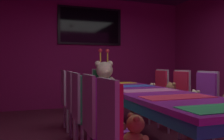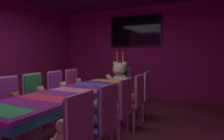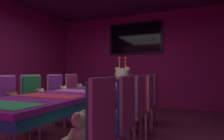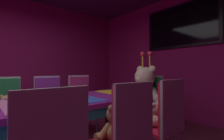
{
  "view_description": "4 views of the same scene",
  "coord_description": "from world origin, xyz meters",
  "px_view_note": "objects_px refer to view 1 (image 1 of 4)",
  "views": [
    {
      "loc": [
        -1.45,
        -2.73,
        1.08
      ],
      "look_at": [
        -0.08,
        1.21,
        0.98
      ],
      "focal_mm": 37.84,
      "sensor_mm": 36.0,
      "label": 1
    },
    {
      "loc": [
        1.96,
        -2.59,
        1.34
      ],
      "look_at": [
        0.18,
        1.09,
        1.01
      ],
      "focal_mm": 30.91,
      "sensor_mm": 36.0,
      "label": 2
    },
    {
      "loc": [
        1.56,
        -2.44,
        1.02
      ],
      "look_at": [
        -0.08,
        1.47,
        1.08
      ],
      "focal_mm": 30.38,
      "sensor_mm": 36.0,
      "label": 3
    },
    {
      "loc": [
        1.8,
        -0.32,
        1.08
      ],
      "look_at": [
        0.11,
        1.08,
        1.08
      ],
      "focal_mm": 26.25,
      "sensor_mm": 36.0,
      "label": 4
    }
  ],
  "objects_px": {
    "throne_chair": "(102,87)",
    "chair_right_4": "(159,90)",
    "chair_left_1": "(96,115)",
    "chair_left_3": "(75,99)",
    "king_teddy_bear": "(105,80)",
    "teddy_right_2": "(195,101)",
    "chair_left_4": "(68,94)",
    "teddy_left_4": "(77,94)",
    "teddy_right_3": "(171,94)",
    "teddy_left_0": "(136,135)",
    "wall_tv": "(90,26)",
    "chair_left_0": "(118,133)",
    "banquet_table": "(148,97)",
    "teddy_right_4": "(152,91)",
    "teddy_left_1": "(111,115)",
    "teddy_left_3": "(85,99)",
    "teddy_left_2": "(94,106)",
    "chair_right_3": "(178,93)",
    "chair_left_2": "(82,106)",
    "chair_right_2": "(203,99)"
  },
  "relations": [
    {
      "from": "chair_right_2",
      "to": "chair_right_4",
      "type": "height_order",
      "value": "same"
    },
    {
      "from": "teddy_right_4",
      "to": "teddy_right_3",
      "type": "bearing_deg",
      "value": 91.91
    },
    {
      "from": "chair_left_2",
      "to": "teddy_right_4",
      "type": "bearing_deg",
      "value": 37.33
    },
    {
      "from": "chair_left_0",
      "to": "teddy_right_2",
      "type": "xyz_separation_m",
      "value": [
        1.6,
        1.18,
        -0.02
      ]
    },
    {
      "from": "teddy_left_2",
      "to": "chair_right_3",
      "type": "xyz_separation_m",
      "value": [
        1.61,
        0.62,
        0.01
      ]
    },
    {
      "from": "chair_left_2",
      "to": "throne_chair",
      "type": "height_order",
      "value": "same"
    },
    {
      "from": "chair_left_3",
      "to": "teddy_left_3",
      "type": "height_order",
      "value": "chair_left_3"
    },
    {
      "from": "teddy_left_0",
      "to": "teddy_left_3",
      "type": "bearing_deg",
      "value": 89.3
    },
    {
      "from": "teddy_left_0",
      "to": "king_teddy_bear",
      "type": "xyz_separation_m",
      "value": [
        0.73,
        3.09,
        0.19
      ]
    },
    {
      "from": "chair_left_1",
      "to": "chair_right_2",
      "type": "relative_size",
      "value": 1.0
    },
    {
      "from": "teddy_left_0",
      "to": "chair_right_2",
      "type": "relative_size",
      "value": 0.29
    },
    {
      "from": "chair_left_1",
      "to": "chair_right_3",
      "type": "relative_size",
      "value": 1.0
    },
    {
      "from": "chair_left_4",
      "to": "throne_chair",
      "type": "height_order",
      "value": "same"
    },
    {
      "from": "king_teddy_bear",
      "to": "throne_chair",
      "type": "bearing_deg",
      "value": 180.0
    },
    {
      "from": "banquet_table",
      "to": "chair_left_1",
      "type": "relative_size",
      "value": 3.09
    },
    {
      "from": "banquet_table",
      "to": "chair_left_2",
      "type": "xyz_separation_m",
      "value": [
        -0.88,
        -0.02,
        -0.06
      ]
    },
    {
      "from": "teddy_right_2",
      "to": "teddy_left_3",
      "type": "bearing_deg",
      "value": -22.1
    },
    {
      "from": "chair_right_2",
      "to": "chair_right_4",
      "type": "bearing_deg",
      "value": -89.39
    },
    {
      "from": "chair_left_4",
      "to": "teddy_left_4",
      "type": "bearing_deg",
      "value": 0.0
    },
    {
      "from": "throne_chair",
      "to": "chair_right_4",
      "type": "bearing_deg",
      "value": 44.39
    },
    {
      "from": "chair_left_0",
      "to": "teddy_left_0",
      "type": "height_order",
      "value": "chair_left_0"
    },
    {
      "from": "chair_left_1",
      "to": "chair_left_3",
      "type": "xyz_separation_m",
      "value": [
        -0.0,
        1.13,
        0.0
      ]
    },
    {
      "from": "chair_left_0",
      "to": "teddy_left_1",
      "type": "relative_size",
      "value": 3.2
    },
    {
      "from": "chair_left_0",
      "to": "teddy_right_2",
      "type": "relative_size",
      "value": 3.49
    },
    {
      "from": "teddy_left_3",
      "to": "teddy_right_2",
      "type": "xyz_separation_m",
      "value": [
        1.43,
        -0.58,
        -0.02
      ]
    },
    {
      "from": "chair_left_0",
      "to": "teddy_left_0",
      "type": "distance_m",
      "value": 0.14
    },
    {
      "from": "teddy_right_2",
      "to": "chair_left_0",
      "type": "bearing_deg",
      "value": 36.45
    },
    {
      "from": "teddy_left_0",
      "to": "wall_tv",
      "type": "bearing_deg",
      "value": 80.34
    },
    {
      "from": "teddy_right_4",
      "to": "king_teddy_bear",
      "type": "height_order",
      "value": "king_teddy_bear"
    },
    {
      "from": "chair_left_4",
      "to": "teddy_right_2",
      "type": "relative_size",
      "value": 3.49
    },
    {
      "from": "throne_chair",
      "to": "teddy_right_2",
      "type": "bearing_deg",
      "value": 19.23
    },
    {
      "from": "chair_left_1",
      "to": "teddy_left_2",
      "type": "xyz_separation_m",
      "value": [
        0.12,
        0.54,
        -0.01
      ]
    },
    {
      "from": "chair_right_2",
      "to": "chair_right_3",
      "type": "distance_m",
      "value": 0.61
    },
    {
      "from": "banquet_table",
      "to": "chair_left_0",
      "type": "relative_size",
      "value": 3.09
    },
    {
      "from": "teddy_left_0",
      "to": "teddy_left_2",
      "type": "height_order",
      "value": "teddy_left_2"
    },
    {
      "from": "chair_left_1",
      "to": "king_teddy_bear",
      "type": "bearing_deg",
      "value": 70.81
    },
    {
      "from": "chair_left_3",
      "to": "teddy_right_2",
      "type": "relative_size",
      "value": 3.49
    },
    {
      "from": "teddy_right_4",
      "to": "chair_left_3",
      "type": "bearing_deg",
      "value": 21.66
    },
    {
      "from": "teddy_left_4",
      "to": "teddy_right_3",
      "type": "distance_m",
      "value": 1.55
    },
    {
      "from": "chair_left_3",
      "to": "teddy_left_3",
      "type": "xyz_separation_m",
      "value": [
        0.15,
        0.0,
        -0.01
      ]
    },
    {
      "from": "teddy_left_3",
      "to": "wall_tv",
      "type": "bearing_deg",
      "value": 74.36
    },
    {
      "from": "chair_right_2",
      "to": "teddy_right_2",
      "type": "height_order",
      "value": "chair_right_2"
    },
    {
      "from": "teddy_left_1",
      "to": "teddy_left_2",
      "type": "height_order",
      "value": "teddy_left_2"
    },
    {
      "from": "chair_left_1",
      "to": "teddy_left_4",
      "type": "height_order",
      "value": "chair_left_1"
    },
    {
      "from": "chair_left_0",
      "to": "chair_left_3",
      "type": "xyz_separation_m",
      "value": [
        0.02,
        1.76,
        0.0
      ]
    },
    {
      "from": "banquet_table",
      "to": "chair_left_3",
      "type": "relative_size",
      "value": 3.09
    },
    {
      "from": "teddy_left_0",
      "to": "chair_left_2",
      "type": "bearing_deg",
      "value": 97.05
    },
    {
      "from": "chair_left_4",
      "to": "chair_right_4",
      "type": "height_order",
      "value": "same"
    },
    {
      "from": "teddy_right_2",
      "to": "teddy_right_3",
      "type": "relative_size",
      "value": 0.81
    },
    {
      "from": "chair_right_3",
      "to": "teddy_right_4",
      "type": "relative_size",
      "value": 3.45
    }
  ]
}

